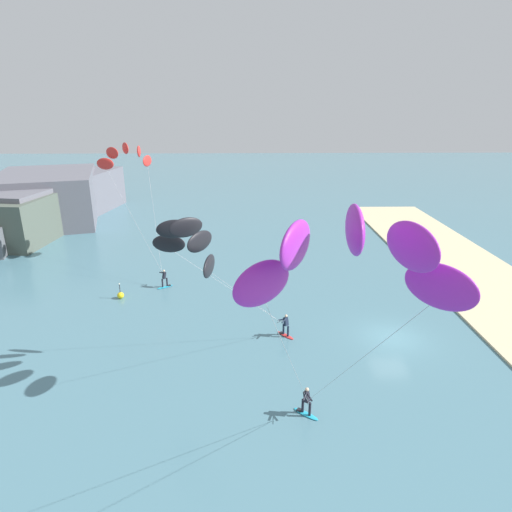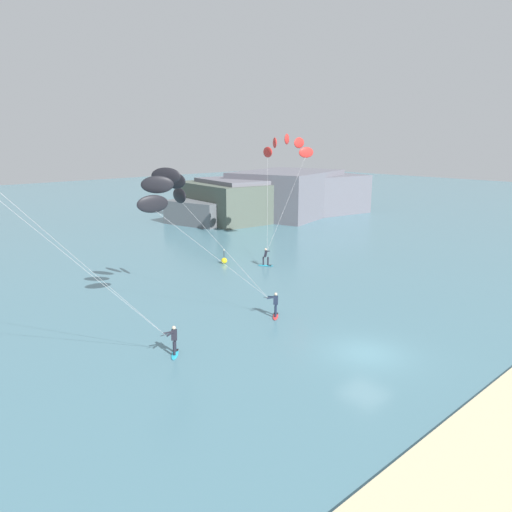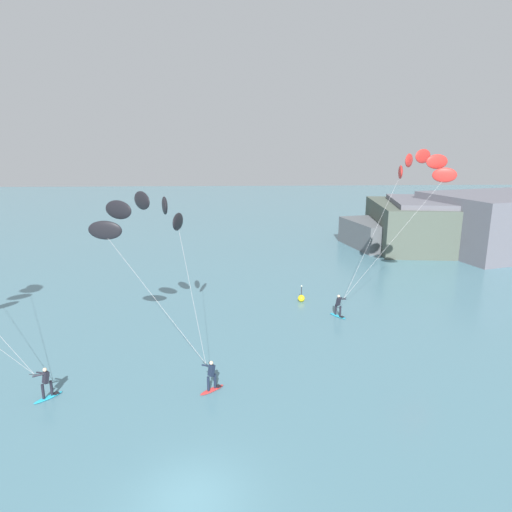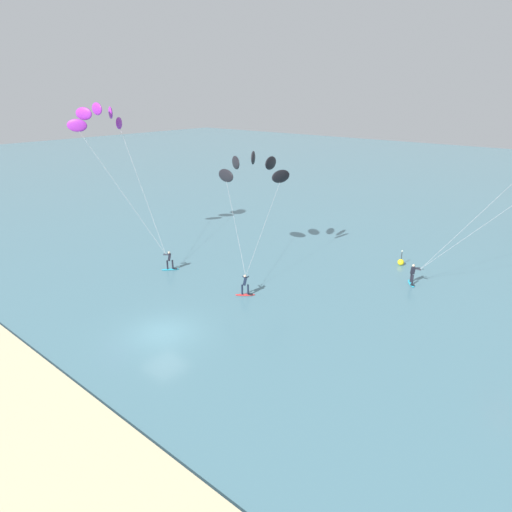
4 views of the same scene
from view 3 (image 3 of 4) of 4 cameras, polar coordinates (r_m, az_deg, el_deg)
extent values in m
plane|color=slate|center=(19.03, -8.09, -27.72)|extent=(240.00, 240.00, 0.00)
ellipsoid|color=#23ADD1|center=(34.90, 10.10, -7.31)|extent=(1.16, 1.44, 0.08)
cube|color=black|center=(34.63, 10.61, -7.42)|extent=(0.40, 0.39, 0.02)
cylinder|color=black|center=(34.89, 9.86, -6.56)|extent=(0.14, 0.14, 0.78)
cylinder|color=black|center=(34.61, 10.40, -6.75)|extent=(0.14, 0.14, 0.78)
cube|color=black|center=(34.51, 10.18, -5.58)|extent=(0.43, 0.43, 0.63)
sphere|color=beige|center=(34.37, 10.21, -4.92)|extent=(0.20, 0.20, 0.20)
cylinder|color=black|center=(34.83, 10.85, -5.17)|extent=(0.49, 0.31, 0.03)
cylinder|color=black|center=(34.71, 10.40, -5.16)|extent=(0.44, 0.53, 0.15)
cylinder|color=black|center=(34.56, 10.65, -5.26)|extent=(0.61, 0.18, 0.15)
ellipsoid|color=red|center=(37.68, 22.34, 9.26)|extent=(1.81, 0.75, 1.10)
ellipsoid|color=red|center=(38.06, 21.52, 10.83)|extent=(1.81, 0.58, 1.10)
ellipsoid|color=red|center=(38.81, 20.00, 11.56)|extent=(1.69, 1.19, 1.10)
ellipsoid|color=red|center=(39.61, 18.44, 11.17)|extent=(1.32, 1.62, 1.10)
ellipsoid|color=red|center=(40.14, 17.48, 9.89)|extent=(0.75, 1.81, 1.10)
cylinder|color=#B2B2B7|center=(35.81, 16.78, 2.11)|extent=(7.72, 2.24, 8.55)
cylinder|color=#B2B2B7|center=(37.13, 14.37, 2.68)|extent=(5.63, 5.76, 8.55)
ellipsoid|color=#23ADD1|center=(26.50, -24.36, -15.68)|extent=(1.25, 1.37, 0.08)
cube|color=black|center=(26.63, -23.57, -15.31)|extent=(0.40, 0.40, 0.02)
cylinder|color=black|center=(26.22, -24.90, -15.00)|extent=(0.14, 0.14, 0.78)
cylinder|color=black|center=(26.38, -24.03, -14.72)|extent=(0.14, 0.14, 0.78)
cube|color=black|center=(25.99, -24.62, -13.52)|extent=(0.44, 0.44, 0.63)
sphere|color=beige|center=(25.80, -24.71, -12.69)|extent=(0.20, 0.20, 0.20)
cylinder|color=black|center=(26.16, -25.76, -13.09)|extent=(0.55, 0.07, 0.03)
cylinder|color=black|center=(25.94, -25.33, -13.20)|extent=(0.60, 0.27, 0.15)
cylinder|color=black|center=(26.11, -25.11, -12.99)|extent=(0.58, 0.34, 0.15)
ellipsoid|color=red|center=(25.06, -5.48, -16.18)|extent=(1.37, 1.26, 0.08)
cube|color=black|center=(25.25, -4.72, -15.78)|extent=(0.40, 0.40, 0.02)
cylinder|color=#192338|center=(24.73, -5.92, -15.49)|extent=(0.14, 0.14, 0.78)
cylinder|color=#192338|center=(24.96, -5.10, -15.16)|extent=(0.14, 0.14, 0.78)
cube|color=#192338|center=(24.51, -5.55, -13.92)|extent=(0.44, 0.44, 0.63)
sphere|color=beige|center=(24.32, -5.57, -13.05)|extent=(0.20, 0.20, 0.20)
cylinder|color=black|center=(24.86, -6.25, -13.13)|extent=(0.34, 0.47, 0.03)
cylinder|color=#192338|center=(24.58, -6.13, -13.37)|extent=(0.55, 0.40, 0.15)
cylinder|color=#192338|center=(24.69, -5.69, -13.24)|extent=(0.23, 0.61, 0.15)
ellipsoid|color=black|center=(29.62, -9.66, 4.22)|extent=(0.66, 2.06, 1.10)
ellipsoid|color=black|center=(29.07, -11.26, 6.16)|extent=(0.76, 2.06, 1.10)
ellipsoid|color=black|center=(28.39, -13.97, 6.70)|extent=(1.44, 1.85, 1.10)
ellipsoid|color=black|center=(27.88, -16.70, 5.52)|extent=(1.90, 1.36, 1.10)
ellipsoid|color=black|center=(27.76, -18.20, 3.06)|extent=(2.06, 0.66, 1.10)
cylinder|color=#B2B2B7|center=(26.97, -8.11, -3.99)|extent=(2.03, 6.92, 6.07)
cylinder|color=#B2B2B7|center=(25.96, -12.62, -4.92)|extent=(5.86, 4.22, 6.07)
sphere|color=yellow|center=(37.49, 5.64, -5.24)|extent=(0.56, 0.56, 0.56)
cylinder|color=#262628|center=(37.29, 5.66, -4.33)|extent=(0.06, 0.06, 0.70)
sphere|color=#F2F2CC|center=(37.16, 5.68, -3.73)|extent=(0.12, 0.12, 0.12)
cube|color=#565B60|center=(63.72, 22.38, 3.04)|extent=(26.99, 13.72, 3.21)
cube|color=slate|center=(61.42, 28.28, 3.32)|extent=(27.04, 15.19, 5.91)
cube|color=slate|center=(61.12, 28.39, 3.64)|extent=(19.09, 16.09, 6.71)
cube|color=#4C564C|center=(60.49, 22.47, 3.53)|extent=(18.37, 15.44, 5.36)
camera|label=1|loc=(37.49, -53.72, 13.00)|focal=30.47mm
camera|label=2|loc=(23.46, -92.24, -3.07)|focal=34.55mm
camera|label=4|loc=(18.35, 90.68, 5.47)|focal=30.52mm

